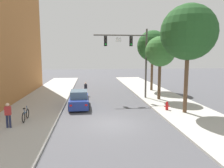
% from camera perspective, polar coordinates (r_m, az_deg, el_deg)
% --- Properties ---
extents(ground_plane, '(120.00, 120.00, 0.00)m').
position_cam_1_polar(ground_plane, '(15.04, 0.21, -10.82)').
color(ground_plane, '#4C4C51').
extents(sidewalk_left, '(5.00, 60.00, 0.15)m').
position_cam_1_polar(sidewalk_left, '(15.71, -24.50, -10.42)').
color(sidewalk_left, '#B2AFA8').
rests_on(sidewalk_left, ground).
extents(sidewalk_right, '(5.00, 60.00, 0.15)m').
position_cam_1_polar(sidewalk_right, '(16.98, 22.86, -8.99)').
color(sidewalk_right, '#B2AFA8').
rests_on(sidewalk_right, ground).
extents(traffic_signal_mast, '(5.82, 0.38, 7.50)m').
position_cam_1_polar(traffic_signal_mast, '(22.80, 5.47, 9.03)').
color(traffic_signal_mast, '#514C47').
rests_on(traffic_signal_mast, sidewalk_right).
extents(car_lead_blue, '(1.91, 4.28, 1.60)m').
position_cam_1_polar(car_lead_blue, '(19.68, -9.01, -4.26)').
color(car_lead_blue, navy).
rests_on(car_lead_blue, ground).
extents(pedestrian_sidewalk_left_walker, '(0.36, 0.22, 1.64)m').
position_cam_1_polar(pedestrian_sidewalk_left_walker, '(15.10, -26.62, -7.37)').
color(pedestrian_sidewalk_left_walker, '#232847').
rests_on(pedestrian_sidewalk_left_walker, sidewalk_left).
extents(pedestrian_crossing_road, '(0.36, 0.22, 1.64)m').
position_cam_1_polar(pedestrian_crossing_road, '(25.16, -7.22, -1.16)').
color(pedestrian_crossing_road, '#333338').
rests_on(pedestrian_crossing_road, ground).
extents(bicycle_leaning, '(0.13, 1.77, 0.98)m').
position_cam_1_polar(bicycle_leaning, '(16.40, -22.62, -7.87)').
color(bicycle_leaning, black).
rests_on(bicycle_leaning, sidewalk_left).
extents(fire_hydrant, '(0.48, 0.24, 0.72)m').
position_cam_1_polar(fire_hydrant, '(18.65, 14.84, -5.78)').
color(fire_hydrant, red).
rests_on(fire_hydrant, sidewalk_right).
extents(street_tree_nearest, '(4.38, 4.38, 8.65)m').
position_cam_1_polar(street_tree_nearest, '(17.86, 20.23, 13.08)').
color(street_tree_nearest, brown).
rests_on(street_tree_nearest, sidewalk_right).
extents(street_tree_second, '(3.16, 3.16, 6.66)m').
position_cam_1_polar(street_tree_second, '(22.56, 13.09, 8.59)').
color(street_tree_second, brown).
rests_on(street_tree_second, sidewalk_right).
extents(street_tree_third, '(4.07, 4.07, 7.96)m').
position_cam_1_polar(street_tree_third, '(28.45, 11.06, 10.17)').
color(street_tree_third, brown).
rests_on(street_tree_third, sidewalk_right).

